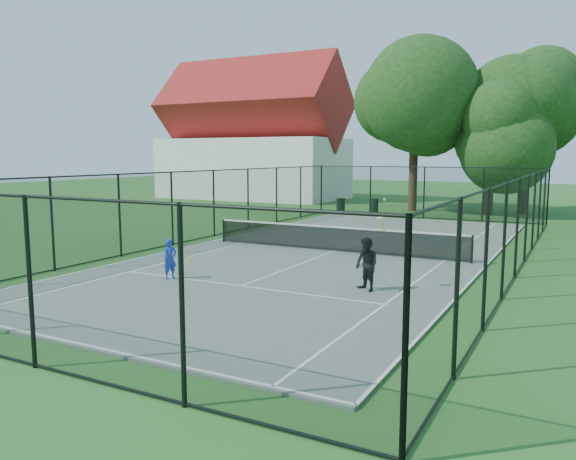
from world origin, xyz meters
The scene contains 12 objects.
ground centered at (0.00, 0.00, 0.00)m, with size 120.00×120.00×0.00m, color #23551D.
tennis_court centered at (0.00, 0.00, 0.03)m, with size 11.00×24.00×0.06m, color slate.
tennis_net centered at (0.00, 0.00, 0.58)m, with size 10.08×0.08×0.95m.
fence centered at (0.00, 0.00, 1.50)m, with size 13.10×26.10×3.00m.
tree_near_left centered at (-1.86, 17.28, 5.82)m, with size 7.25×7.25×9.46m.
tree_near_mid centered at (2.99, 16.70, 4.72)m, with size 5.86×5.86×7.66m.
tree_near_right centered at (4.81, 18.64, 6.02)m, with size 6.85×6.85×9.46m.
building centered at (-17.00, 22.00, 4.93)m, with size 15.30×8.15×11.87m.
trash_bin_left centered at (-5.47, 13.72, 0.47)m, with size 0.58×0.58×0.93m.
trash_bin_right centered at (-3.53, 14.52, 0.47)m, with size 0.58×0.58×0.94m.
player_blue centered at (-2.35, -6.57, 0.64)m, with size 0.79×0.50×1.17m.
player_black centered at (3.22, -5.28, 0.78)m, with size 0.87×1.01×2.44m.
Camera 1 is at (8.24, -19.15, 3.65)m, focal length 35.00 mm.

